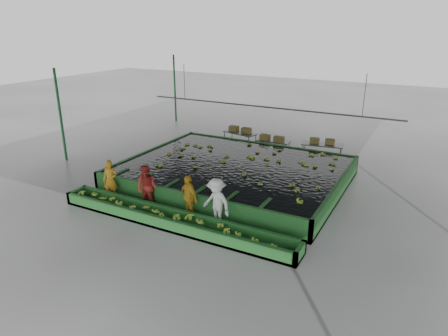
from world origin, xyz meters
The scene contains 21 objects.
ground centered at (0.00, 0.00, 0.00)m, with size 80.00×80.00×0.00m, color slate.
shed_roof centered at (0.00, 0.00, 5.00)m, with size 20.00×22.00×0.04m, color gray.
shed_posts centered at (0.00, 0.00, 2.50)m, with size 20.00×22.00×5.00m, color #205C31, non-canonical shape.
flotation_tank centered at (0.00, 1.50, 0.45)m, with size 10.00×8.00×0.90m, color #216226, non-canonical shape.
tank_water centered at (0.00, 1.50, 0.85)m, with size 9.70×7.70×0.00m, color black.
sorting_trough centered at (0.00, -3.60, 0.25)m, with size 10.00×1.00×0.50m, color #216226, non-canonical shape.
cableway_rail centered at (0.00, 5.00, 3.00)m, with size 0.08×0.08×14.00m, color #59605B.
rail_hanger_left centered at (-5.00, 5.00, 4.00)m, with size 0.04×0.04×2.00m, color #59605B.
rail_hanger_right centered at (5.00, 5.00, 4.00)m, with size 0.04×0.04×2.00m, color #59605B.
worker_a centered at (-3.73, -2.80, 0.86)m, with size 0.63×0.41×1.73m, color orange.
worker_b centered at (-1.77, -2.80, 0.92)m, with size 0.89×0.69×1.83m, color #BB3128.
worker_c centered at (0.23, -2.80, 0.90)m, with size 1.05×0.44×1.79m, color gold.
worker_d centered at (1.45, -2.80, 0.94)m, with size 1.22×0.70×1.88m, color white.
packing_table_left centered at (-2.24, 6.74, 0.47)m, with size 2.06×0.82×0.94m, color #59605B, non-canonical shape.
packing_table_mid centered at (0.12, 6.20, 0.44)m, with size 1.93×0.77×0.88m, color #59605B, non-canonical shape.
packing_table_right centered at (2.90, 6.44, 0.50)m, with size 2.19×0.88×1.00m, color #59605B, non-canonical shape.
box_stack_left centered at (-2.29, 6.84, 0.94)m, with size 1.42×0.39×0.31m, color olive, non-canonical shape.
box_stack_mid centered at (0.08, 6.11, 0.88)m, with size 1.41×0.39×0.30m, color olive, non-canonical shape.
box_stack_right centered at (2.86, 6.46, 1.00)m, with size 1.32×0.37×0.28m, color olive, non-canonical shape.
floating_bananas centered at (0.00, 2.30, 0.85)m, with size 8.44×5.76×0.12m, color #96C134, non-canonical shape.
trough_bananas centered at (0.00, -3.60, 0.40)m, with size 9.43×0.63×0.13m, color #96C134, non-canonical shape.
Camera 1 is at (8.00, -14.44, 7.13)m, focal length 32.00 mm.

